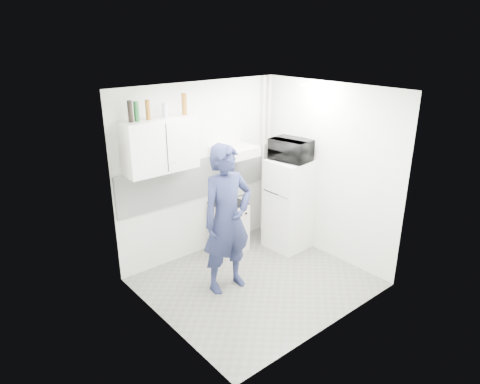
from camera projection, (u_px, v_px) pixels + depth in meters
floor at (256, 282)px, 5.90m from camera, size 2.80×2.80×0.00m
ceiling at (259, 90)px, 4.98m from camera, size 2.80×2.80×0.00m
wall_back at (201, 171)px, 6.34m from camera, size 2.80×0.00×2.80m
wall_left at (161, 224)px, 4.60m from camera, size 0.00×2.60×2.60m
wall_right at (328, 172)px, 6.28m from camera, size 0.00×2.60×2.60m
person at (227, 219)px, 5.46m from camera, size 0.75×0.52×1.98m
stove at (228, 227)px, 6.67m from camera, size 0.48×0.48×0.76m
fridge at (289, 204)px, 6.65m from camera, size 0.61×0.61×1.43m
stove_top at (228, 203)px, 6.53m from camera, size 0.46×0.46×0.03m
saucepan at (232, 200)px, 6.47m from camera, size 0.18×0.18×0.10m
microwave at (291, 150)px, 6.34m from camera, size 0.64×0.49×0.32m
bottle_a at (130, 111)px, 5.17m from camera, size 0.06×0.06×0.27m
bottle_b at (136, 111)px, 5.22m from camera, size 0.06×0.06×0.25m
bottle_c at (148, 110)px, 5.32m from camera, size 0.06×0.06×0.25m
canister_a at (165, 110)px, 5.47m from camera, size 0.08×0.08×0.19m
bottle_e at (184, 104)px, 5.63m from camera, size 0.07×0.07×0.28m
upper_cabinet at (160, 145)px, 5.57m from camera, size 1.00×0.35×0.70m
range_hood at (235, 152)px, 6.33m from camera, size 0.60×0.50×0.14m
backsplash at (202, 178)px, 6.36m from camera, size 2.74×0.03×0.60m
pipe_a at (268, 157)px, 7.06m from camera, size 0.05×0.05×2.60m
pipe_b at (263, 158)px, 6.99m from camera, size 0.04×0.04×2.60m
ceiling_spot_fixture at (304, 85)px, 5.74m from camera, size 0.10×0.10×0.02m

